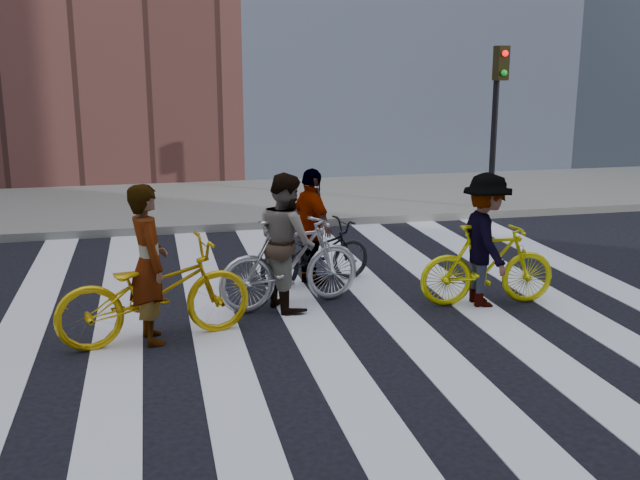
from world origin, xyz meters
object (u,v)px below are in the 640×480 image
object	(u,v)px
bike_silver_mid	(291,263)
bike_yellow_right	(488,265)
rider_right	(485,240)
bike_dark_rear	(315,253)
rider_mid	(286,241)
bike_yellow_left	(155,292)
rider_rear	(312,227)
rider_left	(149,264)
traffic_signal	(497,101)

from	to	relation	value
bike_silver_mid	bike_yellow_right	xyz separation A→B (m)	(2.46, -0.47, -0.05)
bike_silver_mid	rider_right	size ratio (longest dim) A/B	1.13
bike_dark_rear	rider_mid	world-z (taller)	rider_mid
bike_yellow_left	rider_mid	distance (m)	1.85
rider_mid	rider_rear	xyz separation A→B (m)	(0.52, 0.88, -0.04)
rider_rear	bike_silver_mid	bearing A→B (deg)	135.27
bike_dark_rear	rider_rear	xyz separation A→B (m)	(-0.05, 0.00, 0.37)
bike_yellow_right	rider_rear	world-z (taller)	rider_rear
bike_yellow_left	bike_dark_rear	bearing A→B (deg)	-64.24
rider_left	bike_silver_mid	bearing A→B (deg)	-76.56
rider_mid	bike_yellow_left	bearing A→B (deg)	102.20
bike_dark_rear	bike_yellow_left	bearing A→B (deg)	111.01
bike_yellow_right	rider_left	bearing A→B (deg)	100.09
bike_yellow_right	rider_mid	world-z (taller)	rider_mid
bike_yellow_left	rider_rear	size ratio (longest dim) A/B	1.32
bike_silver_mid	bike_dark_rear	distance (m)	1.03
rider_rear	bike_yellow_right	bearing A→B (deg)	-141.00
traffic_signal	rider_rear	distance (m)	6.18
rider_left	rider_right	size ratio (longest dim) A/B	1.04
rider_mid	rider_right	xyz separation A→B (m)	(2.46, -0.47, -0.01)
bike_dark_rear	rider_mid	xyz separation A→B (m)	(-0.57, -0.88, 0.41)
traffic_signal	bike_yellow_right	xyz separation A→B (m)	(-2.58, -5.25, -1.75)
bike_silver_mid	rider_left	xyz separation A→B (m)	(-1.73, -0.82, 0.31)
rider_left	rider_rear	xyz separation A→B (m)	(2.20, 1.70, -0.07)
traffic_signal	rider_right	xyz separation A→B (m)	(-2.63, -5.25, -1.43)
bike_yellow_left	traffic_signal	bearing A→B (deg)	-62.20
bike_yellow_left	bike_silver_mid	size ratio (longest dim) A/B	1.12
bike_dark_rear	traffic_signal	bearing A→B (deg)	-66.00
bike_yellow_left	bike_dark_rear	size ratio (longest dim) A/B	1.27
rider_right	bike_silver_mid	bearing A→B (deg)	84.16
bike_silver_mid	rider_right	xyz separation A→B (m)	(2.41, -0.47, 0.27)
rider_mid	bike_silver_mid	bearing A→B (deg)	-104.61
bike_dark_rear	rider_left	bearing A→B (deg)	110.38
rider_rear	bike_dark_rear	bearing A→B (deg)	-106.77
bike_yellow_right	rider_mid	distance (m)	2.57
rider_right	rider_mid	bearing A→B (deg)	84.38
bike_yellow_right	rider_mid	size ratio (longest dim) A/B	1.02
bike_yellow_right	rider_right	world-z (taller)	rider_right
bike_yellow_right	rider_mid	xyz separation A→B (m)	(-2.51, 0.47, 0.33)
traffic_signal	rider_right	distance (m)	6.04
traffic_signal	bike_silver_mid	bearing A→B (deg)	-136.51
bike_yellow_left	rider_mid	bearing A→B (deg)	-75.22
bike_yellow_left	rider_left	distance (m)	0.32
traffic_signal	bike_dark_rear	world-z (taller)	traffic_signal
bike_silver_mid	bike_dark_rear	xyz separation A→B (m)	(0.52, 0.88, -0.13)
traffic_signal	rider_rear	xyz separation A→B (m)	(-4.57, -3.90, -1.46)
traffic_signal	bike_yellow_left	bearing A→B (deg)	-140.18
traffic_signal	bike_silver_mid	world-z (taller)	traffic_signal
rider_left	rider_mid	bearing A→B (deg)	-75.91
bike_silver_mid	rider_mid	size ratio (longest dim) A/B	1.12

